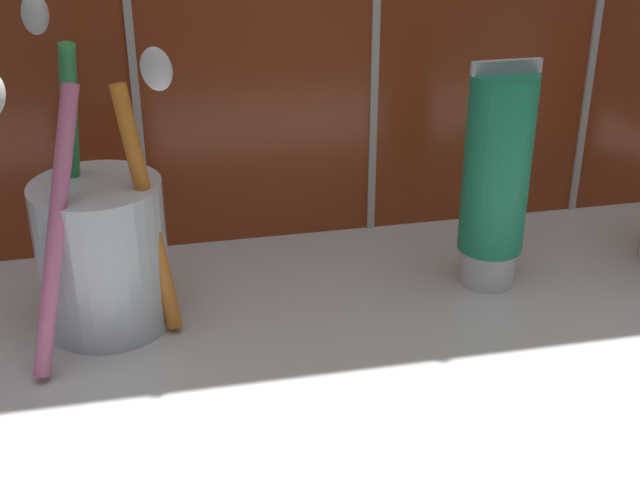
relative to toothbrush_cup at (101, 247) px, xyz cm
name	(u,v)px	position (x,y,z in cm)	size (l,w,h in cm)	color
sink_counter	(415,367)	(16.49, -6.61, -5.90)	(61.49, 32.56, 2.00)	silver
toothbrush_cup	(101,247)	(0.00, 0.00, 0.00)	(9.87, 11.03, 18.48)	silver
toothpaste_tube	(496,178)	(23.21, 0.11, 2.11)	(4.17, 3.97, 14.16)	white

